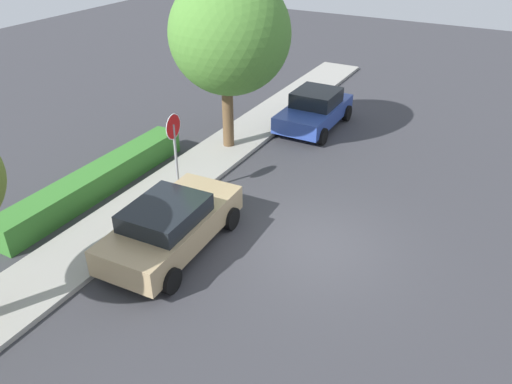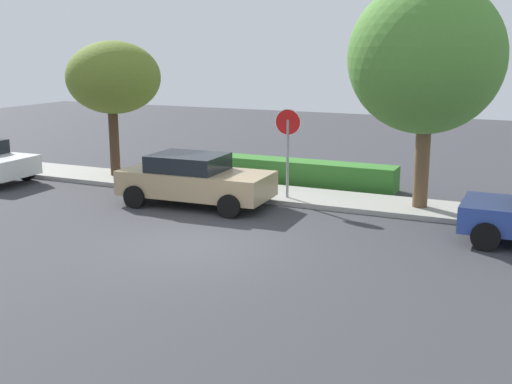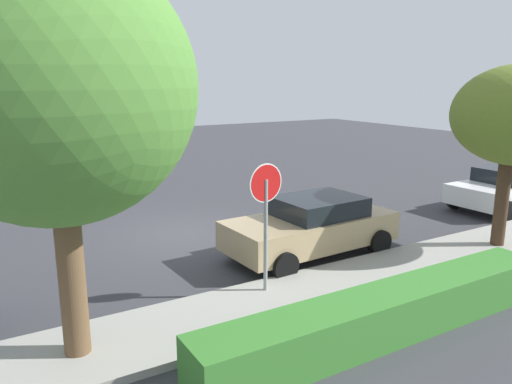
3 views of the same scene
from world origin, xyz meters
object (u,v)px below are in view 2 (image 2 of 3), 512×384
at_px(stop_sign, 288,139).
at_px(street_tree_near_corner, 114,78).
at_px(parked_car_tan, 194,179).
at_px(street_tree_mid_block, 426,58).

relative_size(stop_sign, street_tree_near_corner, 0.59).
distance_m(parked_car_tan, street_tree_mid_block, 7.07).
xyz_separation_m(street_tree_near_corner, street_tree_mid_block, (10.32, -0.52, 0.74)).
bearing_deg(street_tree_mid_block, stop_sign, -175.44).
bearing_deg(parked_car_tan, street_tree_near_corner, 152.48).
xyz_separation_m(stop_sign, street_tree_near_corner, (-6.62, 0.81, 1.54)).
height_order(stop_sign, street_tree_near_corner, street_tree_near_corner).
bearing_deg(parked_car_tan, street_tree_mid_block, 16.46).
xyz_separation_m(parked_car_tan, street_tree_mid_block, (5.95, 1.76, 3.39)).
distance_m(stop_sign, street_tree_near_corner, 6.84).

